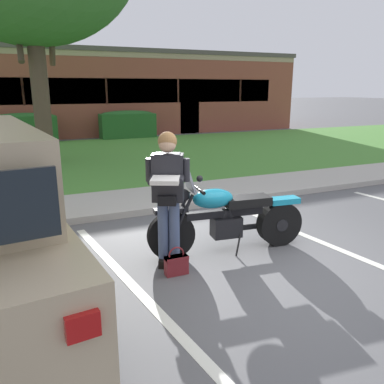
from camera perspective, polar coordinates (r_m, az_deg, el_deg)
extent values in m
plane|color=#565659|center=(5.17, 13.03, -10.64)|extent=(140.00, 140.00, 0.00)
cube|color=#ADA89E|center=(7.41, 0.25, -1.83)|extent=(60.00, 0.20, 0.12)
cube|color=#ADA89E|center=(8.17, -2.17, -0.38)|extent=(60.00, 1.50, 0.08)
cube|color=#478433|center=(13.07, -10.64, 5.18)|extent=(60.00, 8.97, 0.06)
cube|color=silver|center=(4.59, -8.21, -13.83)|extent=(0.73, 4.37, 0.01)
cube|color=silver|center=(5.96, 20.22, -7.66)|extent=(0.73, 4.37, 0.01)
cylinder|color=black|center=(5.18, -3.06, -6.38)|extent=(0.65, 0.17, 0.64)
cylinder|color=black|center=(5.18, -3.06, -6.38)|extent=(0.19, 0.14, 0.18)
cylinder|color=black|center=(5.75, 12.61, -4.50)|extent=(0.66, 0.25, 0.64)
cylinder|color=black|center=(5.75, 12.61, -4.50)|extent=(0.20, 0.22, 0.18)
cube|color=black|center=(5.06, -3.12, -2.68)|extent=(0.45, 0.19, 0.06)
cube|color=teal|center=(5.68, 13.25, -1.20)|extent=(0.46, 0.25, 0.08)
cylinder|color=black|center=(5.04, -1.38, -3.58)|extent=(0.31, 0.08, 0.58)
cylinder|color=black|center=(5.19, -1.87, -3.04)|extent=(0.31, 0.08, 0.58)
sphere|color=black|center=(5.05, -1.26, -0.48)|extent=(0.17, 0.17, 0.17)
cylinder|color=black|center=(5.06, 0.26, 0.95)|extent=(0.11, 0.72, 0.03)
cylinder|color=black|center=(4.73, 1.58, -0.06)|extent=(0.05, 0.10, 0.04)
cylinder|color=black|center=(5.39, -0.90, 1.84)|extent=(0.05, 0.10, 0.04)
sphere|color=black|center=(4.74, 1.13, 1.97)|extent=(0.08, 0.08, 0.08)
sphere|color=black|center=(5.30, -0.93, 3.37)|extent=(0.08, 0.08, 0.08)
cube|color=#B2BCC6|center=(5.01, -0.61, 1.99)|extent=(0.18, 0.37, 0.35)
cube|color=black|center=(5.32, 4.77, -3.07)|extent=(1.10, 0.22, 0.10)
ellipsoid|color=teal|center=(5.19, 3.08, -0.95)|extent=(0.59, 0.38, 0.26)
cube|color=black|center=(5.40, 8.05, -1.32)|extent=(0.67, 0.35, 0.12)
cube|color=black|center=(5.39, 5.02, -5.06)|extent=(0.42, 0.28, 0.28)
cylinder|color=black|center=(5.33, 4.72, -3.49)|extent=(0.19, 0.14, 0.21)
cylinder|color=black|center=(5.35, 5.40, -3.41)|extent=(0.19, 0.14, 0.21)
cylinder|color=black|center=(5.69, 7.93, -5.14)|extent=(0.61, 0.15, 0.08)
cylinder|color=black|center=(5.77, 9.73, -4.91)|extent=(0.61, 0.15, 0.08)
cylinder|color=black|center=(5.38, 6.81, -7.58)|extent=(0.13, 0.11, 0.30)
cube|color=black|center=(5.08, -2.57, -10.13)|extent=(0.20, 0.26, 0.10)
cube|color=black|center=(5.09, -4.17, -10.10)|extent=(0.20, 0.26, 0.10)
cylinder|color=#47567A|center=(4.95, -2.60, -6.05)|extent=(0.14, 0.14, 0.86)
cylinder|color=#47567A|center=(4.96, -4.23, -6.02)|extent=(0.14, 0.14, 0.86)
cube|color=#232328|center=(4.74, -3.55, 2.11)|extent=(0.44, 0.36, 0.58)
cube|color=#232328|center=(4.69, -3.60, 5.33)|extent=(0.36, 0.31, 0.06)
sphere|color=tan|center=(4.67, -3.63, 7.03)|extent=(0.21, 0.21, 0.21)
sphere|color=olive|center=(4.68, -3.62, 7.42)|extent=(0.23, 0.23, 0.23)
cube|color=black|center=(4.68, -3.65, -1.23)|extent=(0.24, 0.18, 0.12)
cylinder|color=#232328|center=(4.57, -1.74, 1.90)|extent=(0.23, 0.35, 0.09)
cylinder|color=#232328|center=(4.60, -5.72, 1.92)|extent=(0.23, 0.35, 0.09)
cylinder|color=#232328|center=(4.68, -0.91, 3.24)|extent=(0.10, 0.10, 0.28)
cylinder|color=#232328|center=(4.73, -6.25, 3.25)|extent=(0.10, 0.10, 0.28)
cube|color=white|center=(4.44, -3.91, 1.75)|extent=(0.43, 0.43, 0.05)
cube|color=maroon|center=(4.82, -2.30, -10.64)|extent=(0.28, 0.12, 0.24)
cube|color=maroon|center=(4.77, -2.29, -9.59)|extent=(0.28, 0.13, 0.04)
torus|color=maroon|center=(4.76, -2.31, -9.13)|extent=(0.20, 0.02, 0.20)
cube|color=black|center=(4.33, -22.74, 4.19)|extent=(0.36, 2.71, 0.55)
cube|color=#B21414|center=(2.45, -15.69, -18.35)|extent=(0.21, 0.08, 0.16)
cylinder|color=black|center=(6.17, -23.28, -4.24)|extent=(0.31, 0.62, 0.60)
cylinder|color=black|center=(3.54, -16.60, -18.23)|extent=(0.31, 0.62, 0.60)
cylinder|color=#4C3D2D|center=(12.15, -21.16, 12.07)|extent=(0.47, 0.47, 3.58)
cylinder|color=#4C3D2D|center=(12.23, -19.79, 19.86)|extent=(0.16, 0.99, 1.20)
cylinder|color=#4C3D2D|center=(12.19, -23.99, 19.59)|extent=(0.16, 0.96, 1.24)
cube|color=#235623|center=(17.23, -23.15, 8.31)|extent=(2.41, 0.90, 1.10)
ellipsoid|color=#235623|center=(17.19, -23.34, 10.13)|extent=(2.29, 0.84, 0.28)
cube|color=#235623|center=(17.78, -9.39, 9.47)|extent=(2.40, 0.90, 1.10)
ellipsoid|color=#235623|center=(17.73, -9.46, 11.24)|extent=(2.28, 0.84, 0.28)
cube|color=brown|center=(22.62, -14.65, 13.71)|extent=(20.26, 8.69, 3.75)
cube|color=#998466|center=(18.44, -12.71, 19.11)|extent=(20.26, 0.10, 0.24)
cube|color=#4C4742|center=(22.67, -14.99, 18.71)|extent=(20.46, 8.77, 0.20)
cube|color=#1E282D|center=(18.37, -12.42, 14.24)|extent=(17.22, 0.06, 1.10)
cube|color=brown|center=(17.99, -23.51, 13.37)|extent=(0.08, 0.04, 1.20)
cube|color=brown|center=(18.36, -12.41, 14.24)|extent=(0.08, 0.04, 1.20)
cube|color=brown|center=(19.35, -2.05, 14.59)|extent=(0.08, 0.04, 1.20)
cube|color=brown|center=(20.86, 7.07, 14.52)|extent=(0.08, 0.04, 1.20)
cube|color=#473323|center=(19.63, -0.36, 11.64)|extent=(1.00, 0.08, 2.10)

